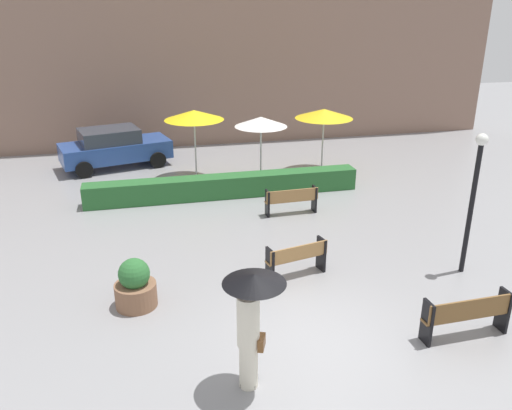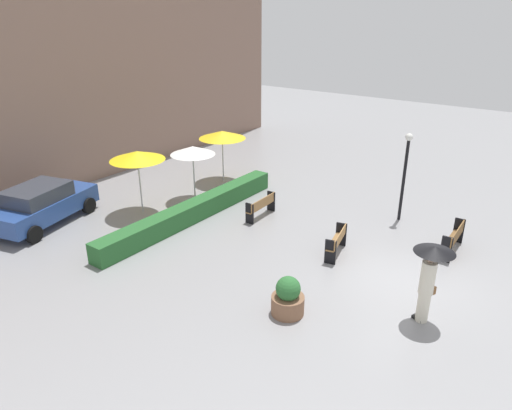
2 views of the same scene
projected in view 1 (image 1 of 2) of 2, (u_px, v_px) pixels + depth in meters
ground_plane at (315, 340)px, 10.25m from camera, size 60.00×60.00×0.00m
bench_near_right at (468, 314)px, 10.14m from camera, size 1.84×0.40×0.90m
bench_back_row at (292, 199)px, 16.15m from camera, size 1.67×0.41×0.83m
bench_mid_center at (297, 257)px, 12.45m from camera, size 1.57×0.69×0.85m
pedestrian_with_umbrella at (251, 314)px, 8.50m from camera, size 1.04×1.04×2.18m
planter_pot at (135, 286)px, 11.24m from camera, size 0.90×0.90×1.12m
lamp_post at (474, 189)px, 12.09m from camera, size 0.28×0.28×3.46m
patio_umbrella_yellow at (194, 115)px, 18.78m from camera, size 2.16×2.16×2.57m
patio_umbrella_white at (261, 122)px, 18.64m from camera, size 1.89×1.89×2.38m
patio_umbrella_yellow_far at (324, 114)px, 19.65m from camera, size 2.19×2.19×2.44m
hedge_strip at (224, 186)px, 17.67m from camera, size 9.23×0.70×0.74m
building_facade at (200, 18)px, 22.75m from camera, size 28.00×1.20×11.11m
parked_car at (114, 147)px, 20.70m from camera, size 4.50×2.77×1.57m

